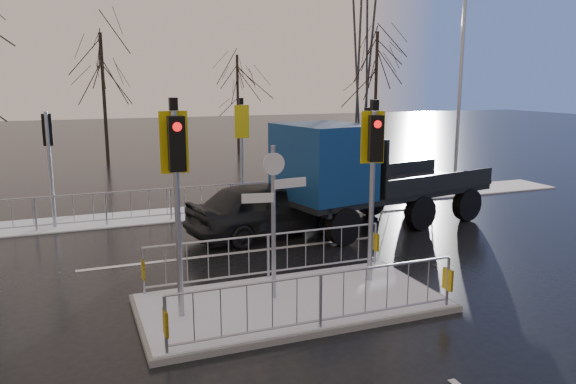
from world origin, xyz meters
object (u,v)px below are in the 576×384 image
object	(u,v)px
traffic_island	(291,287)
street_lamp_right	(462,82)
car_far_lane	(268,208)
flatbed_truck	(350,174)

from	to	relation	value
traffic_island	street_lamp_right	distance (m)	14.14
car_far_lane	flatbed_truck	size ratio (longest dim) A/B	0.64
car_far_lane	street_lamp_right	world-z (taller)	street_lamp_right
traffic_island	flatbed_truck	world-z (taller)	traffic_island
flatbed_truck	street_lamp_right	xyz separation A→B (m)	(6.81, 3.74, 2.67)
car_far_lane	street_lamp_right	distance (m)	10.46
flatbed_truck	traffic_island	bearing A→B (deg)	-128.45
street_lamp_right	car_far_lane	bearing A→B (deg)	-160.26
traffic_island	car_far_lane	bearing A→B (deg)	75.57
traffic_island	street_lamp_right	bearing A→B (deg)	38.73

